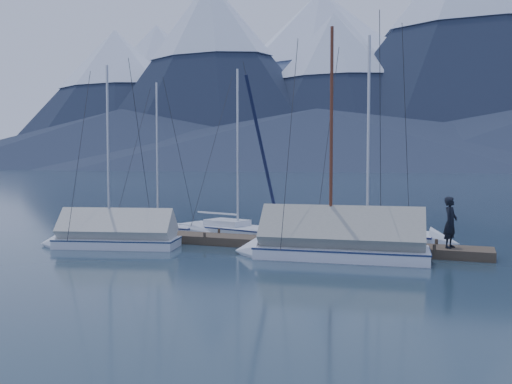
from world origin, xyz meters
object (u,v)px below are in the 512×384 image
sailboat_covered_near (326,245)px  person (450,222)px  sailboat_open_right (379,239)px  sailboat_open_left (165,230)px  sailboat_covered_far (107,238)px  sailboat_open_mid (245,233)px

sailboat_covered_near → person: size_ratio=4.92×
sailboat_open_right → sailboat_open_left: bearing=-177.8°
sailboat_open_left → person: bearing=-10.0°
sailboat_covered_near → sailboat_covered_far: size_ratio=1.14×
sailboat_open_left → sailboat_covered_far: 4.84m
sailboat_open_mid → sailboat_open_right: (6.12, 0.08, 0.02)m
sailboat_open_left → person: sailboat_open_left is taller
sailboat_open_mid → sailboat_covered_far: bearing=-127.3°
sailboat_covered_far → person: 13.21m
sailboat_open_left → sailboat_covered_far: size_ratio=1.00×
sailboat_open_mid → sailboat_covered_near: bearing=-41.6°
sailboat_open_right → sailboat_covered_near: size_ratio=1.06×
sailboat_open_right → sailboat_covered_far: bearing=-152.5°
sailboat_open_left → sailboat_covered_near: size_ratio=0.88×
sailboat_open_mid → sailboat_covered_near: (4.90, -4.34, 0.30)m
sailboat_open_left → sailboat_open_right: bearing=2.2°
sailboat_covered_near → sailboat_open_left: bearing=155.9°
sailboat_covered_far → person: bearing=11.0°
sailboat_open_mid → sailboat_covered_far: sailboat_open_mid is taller
sailboat_open_mid → person: bearing=-16.3°
sailboat_open_left → sailboat_open_mid: size_ratio=0.94×
sailboat_open_mid → sailboat_open_right: bearing=0.7°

